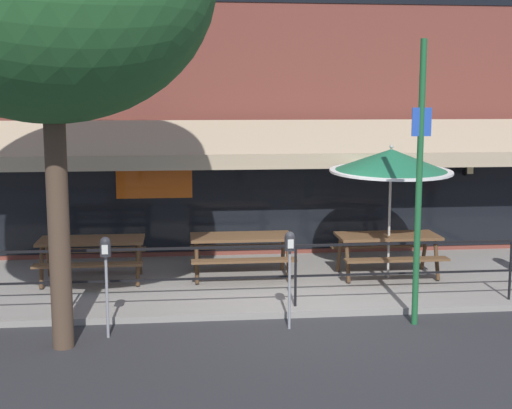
{
  "coord_description": "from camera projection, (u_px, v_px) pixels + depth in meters",
  "views": [
    {
      "loc": [
        -1.74,
        -10.21,
        3.3
      ],
      "look_at": [
        -0.47,
        1.6,
        1.5
      ],
      "focal_mm": 50.0,
      "sensor_mm": 36.0,
      "label": 1
    }
  ],
  "objects": [
    {
      "name": "picnic_table_centre",
      "position": [
        241.0,
        244.0,
        12.66
      ],
      "size": [
        1.8,
        1.42,
        0.76
      ],
      "color": "brown",
      "rests_on": "patio_deck"
    },
    {
      "name": "parking_meter_far",
      "position": [
        290.0,
        251.0,
        10.06
      ],
      "size": [
        0.15,
        0.16,
        1.42
      ],
      "color": "gray",
      "rests_on": "ground"
    },
    {
      "name": "ground_plane",
      "position": [
        298.0,
        318.0,
        10.71
      ],
      "size": [
        120.0,
        120.0,
        0.0
      ],
      "primitive_type": "plane",
      "color": "#2D2D30"
    },
    {
      "name": "parking_meter_near",
      "position": [
        106.0,
        256.0,
        9.69
      ],
      "size": [
        0.15,
        0.16,
        1.42
      ],
      "color": "gray",
      "rests_on": "ground"
    },
    {
      "name": "street_sign_pole",
      "position": [
        419.0,
        182.0,
        10.13
      ],
      "size": [
        0.28,
        0.09,
        4.1
      ],
      "color": "#1E6033",
      "rests_on": "ground"
    },
    {
      "name": "patio_deck",
      "position": [
        280.0,
        281.0,
        12.67
      ],
      "size": [
        15.0,
        4.0,
        0.1
      ],
      "primitive_type": "cube",
      "color": "gray",
      "rests_on": "ground"
    },
    {
      "name": "picnic_table_right",
      "position": [
        387.0,
        243.0,
        12.73
      ],
      "size": [
        1.8,
        1.42,
        0.76
      ],
      "color": "brown",
      "rests_on": "patio_deck"
    },
    {
      "name": "patio_umbrella_right",
      "position": [
        391.0,
        162.0,
        12.43
      ],
      "size": [
        2.14,
        2.14,
        2.38
      ],
      "color": "#B7B2A8",
      "rests_on": "patio_deck"
    },
    {
      "name": "restaurant_building",
      "position": [
        265.0,
        56.0,
        14.25
      ],
      "size": [
        15.0,
        1.6,
        8.29
      ],
      "color": "brown",
      "rests_on": "ground"
    },
    {
      "name": "patio_railing",
      "position": [
        296.0,
        262.0,
        10.89
      ],
      "size": [
        13.84,
        0.04,
        0.97
      ],
      "color": "black",
      "rests_on": "patio_deck"
    },
    {
      "name": "picnic_table_left",
      "position": [
        92.0,
        248.0,
        12.35
      ],
      "size": [
        1.8,
        1.42,
        0.76
      ],
      "color": "brown",
      "rests_on": "patio_deck"
    }
  ]
}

